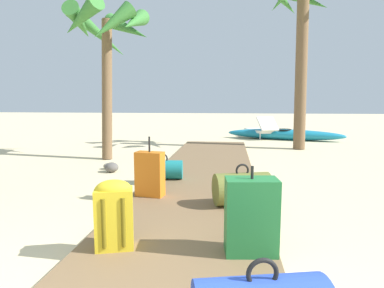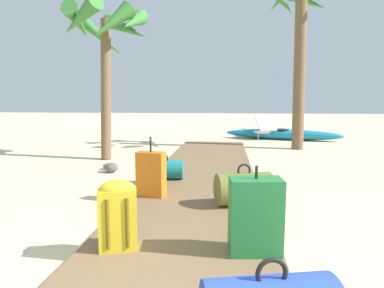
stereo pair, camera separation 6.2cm
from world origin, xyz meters
name	(u,v)px [view 2 (the right image)]	position (x,y,z in m)	size (l,w,h in m)	color
ground_plane	(198,197)	(0.00, 3.70, 0.00)	(60.00, 60.00, 0.00)	beige
boardwalk	(203,179)	(0.00, 4.63, 0.04)	(1.69, 9.26, 0.08)	brown
suitcase_green	(255,216)	(0.62, 1.94, 0.39)	(0.44, 0.28, 0.72)	#237538
suitcase_orange	(151,174)	(-0.59, 3.44, 0.37)	(0.38, 0.24, 0.78)	orange
duffel_bag_olive	(244,189)	(0.59, 3.21, 0.27)	(0.73, 0.55, 0.50)	olive
backpack_yellow	(118,213)	(-0.51, 1.90, 0.39)	(0.35, 0.28, 0.59)	gold
duffel_bag_teal	(163,169)	(-0.61, 4.39, 0.23)	(0.64, 0.35, 0.41)	#197A7F
palm_tree_far_left	(106,34)	(-2.31, 6.63, 2.76)	(2.14, 2.17, 3.52)	brown
palm_tree_far_right	(303,18)	(2.34, 8.64, 3.45)	(2.06, 2.16, 4.57)	brown
lounge_chair	(260,129)	(1.52, 11.03, 0.33)	(1.10, 1.67, 0.77)	white
kayak	(282,134)	(2.24, 10.71, 0.18)	(3.89, 1.62, 0.36)	teal
rock_left_far	(111,167)	(-1.73, 5.12, 0.09)	(0.26, 0.25, 0.18)	#5B5651
rock_left_mid	(108,166)	(-1.89, 5.38, 0.06)	(0.18, 0.18, 0.12)	gray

